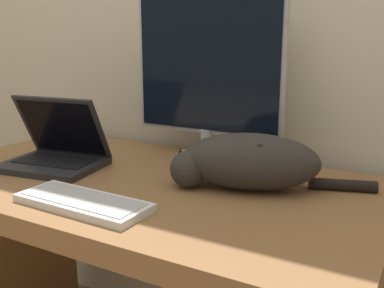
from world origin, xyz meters
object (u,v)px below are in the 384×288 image
Objects in this scene: external_keyboard at (84,203)px; laptop at (56,153)px; cat at (246,161)px; monitor at (207,77)px.

laptop is at bearing 146.83° from external_keyboard.
cat reaches higher than external_keyboard.
monitor is 0.36m from cat.
cat is at bearing -41.39° from monitor.
laptop is 0.39m from external_keyboard.
laptop is at bearing -142.32° from monitor.
monitor is 0.55m from laptop.
external_keyboard is at bearing -42.82° from laptop.
monitor is at bearing 83.58° from external_keyboard.
monitor reaches higher than external_keyboard.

